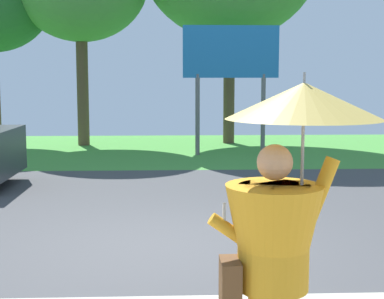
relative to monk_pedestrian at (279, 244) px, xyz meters
name	(u,v)px	position (x,y,z in m)	size (l,w,h in m)	color
ground_plane	(170,201)	(-0.65, 6.51, -1.13)	(40.00, 22.00, 0.20)	#424244
monk_pedestrian	(279,244)	(0.00, 0.00, 0.00)	(1.05, 0.95, 2.13)	orange
roadside_billboard	(231,61)	(1.04, 12.21, 1.47)	(2.60, 0.12, 3.50)	slate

